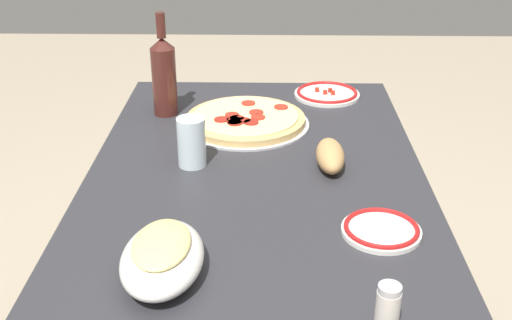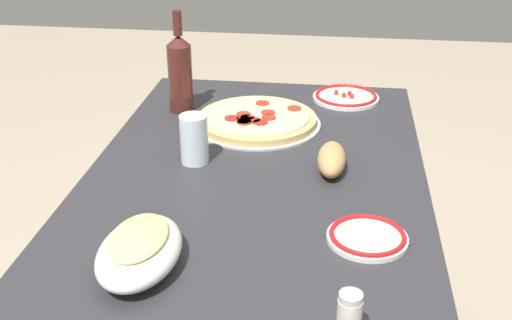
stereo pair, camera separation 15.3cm
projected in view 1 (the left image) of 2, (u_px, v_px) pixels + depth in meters
dining_table at (256, 219)px, 1.61m from camera, size 1.28×0.81×0.75m
pepperoni_pizza at (246, 120)px, 1.80m from camera, size 0.36×0.36×0.03m
baked_pasta_dish at (162, 255)px, 1.16m from camera, size 0.24×0.15×0.08m
wine_bottle at (164, 75)px, 1.83m from camera, size 0.07×0.07×0.30m
water_glass at (192, 142)px, 1.55m from camera, size 0.07×0.07×0.12m
side_plate_near at (381, 230)px, 1.30m from camera, size 0.16×0.16×0.02m
side_plate_far at (327, 94)px, 2.00m from camera, size 0.20×0.20×0.02m
bread_loaf at (330, 156)px, 1.56m from camera, size 0.16×0.07×0.06m
spice_shaker at (388, 308)px, 1.03m from camera, size 0.04×0.04×0.09m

